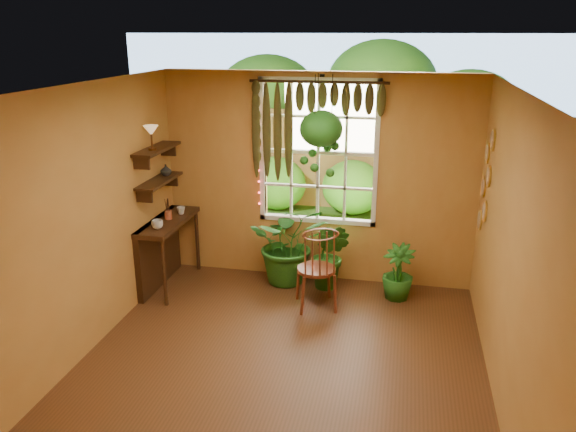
% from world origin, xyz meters
% --- Properties ---
extents(floor, '(4.50, 4.50, 0.00)m').
position_xyz_m(floor, '(0.00, 0.00, 0.00)').
color(floor, '#573018').
rests_on(floor, ground).
extents(ceiling, '(4.50, 4.50, 0.00)m').
position_xyz_m(ceiling, '(0.00, 0.00, 2.70)').
color(ceiling, silver).
rests_on(ceiling, wall_back).
extents(wall_back, '(4.00, 0.00, 4.00)m').
position_xyz_m(wall_back, '(0.00, 2.25, 1.35)').
color(wall_back, '#C18B42').
rests_on(wall_back, floor).
extents(wall_left, '(0.00, 4.50, 4.50)m').
position_xyz_m(wall_left, '(-2.00, 0.00, 1.35)').
color(wall_left, '#C18B42').
rests_on(wall_left, floor).
extents(wall_right, '(0.00, 4.50, 4.50)m').
position_xyz_m(wall_right, '(2.00, 0.00, 1.35)').
color(wall_right, '#C18B42').
rests_on(wall_right, floor).
extents(window, '(1.52, 0.10, 1.86)m').
position_xyz_m(window, '(0.00, 2.28, 1.70)').
color(window, white).
rests_on(window, wall_back).
extents(valance_vine, '(1.70, 0.12, 1.10)m').
position_xyz_m(valance_vine, '(-0.08, 2.16, 2.28)').
color(valance_vine, '#361D0E').
rests_on(valance_vine, window).
extents(string_lights, '(0.03, 0.03, 1.54)m').
position_xyz_m(string_lights, '(-0.76, 2.19, 1.75)').
color(string_lights, '#FF2633').
rests_on(string_lights, window).
extents(wall_plates, '(0.04, 0.32, 1.10)m').
position_xyz_m(wall_plates, '(1.98, 1.79, 1.55)').
color(wall_plates, '#FFF0D0').
rests_on(wall_plates, wall_right).
extents(counter_ledge, '(0.40, 1.20, 0.90)m').
position_xyz_m(counter_ledge, '(-1.91, 1.60, 0.55)').
color(counter_ledge, '#361D0E').
rests_on(counter_ledge, floor).
extents(shelf_lower, '(0.25, 0.90, 0.04)m').
position_xyz_m(shelf_lower, '(-1.88, 1.60, 1.40)').
color(shelf_lower, '#361D0E').
rests_on(shelf_lower, wall_left).
extents(shelf_upper, '(0.25, 0.90, 0.04)m').
position_xyz_m(shelf_upper, '(-1.88, 1.60, 1.80)').
color(shelf_upper, '#361D0E').
rests_on(shelf_upper, wall_left).
extents(backyard, '(14.00, 10.00, 12.00)m').
position_xyz_m(backyard, '(0.24, 6.87, 1.28)').
color(backyard, '#225317').
rests_on(backyard, ground).
extents(windsor_chair, '(0.58, 0.60, 1.23)m').
position_xyz_m(windsor_chair, '(0.15, 1.37, 0.35)').
color(windsor_chair, brown).
rests_on(windsor_chair, floor).
extents(potted_plant_left, '(1.14, 1.04, 1.09)m').
position_xyz_m(potted_plant_left, '(-0.32, 2.02, 0.55)').
color(potted_plant_left, '#134913').
rests_on(potted_plant_left, floor).
extents(potted_plant_mid, '(0.60, 0.54, 0.91)m').
position_xyz_m(potted_plant_mid, '(0.23, 1.92, 0.45)').
color(potted_plant_mid, '#134913').
rests_on(potted_plant_mid, floor).
extents(potted_plant_right, '(0.50, 0.50, 0.70)m').
position_xyz_m(potted_plant_right, '(1.09, 1.82, 0.35)').
color(potted_plant_right, '#134913').
rests_on(potted_plant_right, floor).
extents(hanging_basket, '(0.51, 0.51, 1.19)m').
position_xyz_m(hanging_basket, '(0.09, 1.85, 2.01)').
color(hanging_basket, black).
rests_on(hanging_basket, ceiling).
extents(cup_a, '(0.14, 0.14, 0.11)m').
position_xyz_m(cup_a, '(-1.78, 1.26, 0.95)').
color(cup_a, silver).
rests_on(cup_a, counter_ledge).
extents(cup_b, '(0.14, 0.14, 0.10)m').
position_xyz_m(cup_b, '(-1.72, 1.85, 0.95)').
color(cup_b, beige).
rests_on(cup_b, counter_ledge).
extents(brush_jar, '(0.09, 0.09, 0.34)m').
position_xyz_m(brush_jar, '(-1.80, 1.62, 1.03)').
color(brush_jar, brown).
rests_on(brush_jar, counter_ledge).
extents(shelf_vase, '(0.18, 0.18, 0.14)m').
position_xyz_m(shelf_vase, '(-1.87, 1.80, 1.49)').
color(shelf_vase, '#B2AD99').
rests_on(shelf_vase, shelf_lower).
extents(tiffany_lamp, '(0.18, 0.18, 0.29)m').
position_xyz_m(tiffany_lamp, '(-1.86, 1.45, 2.03)').
color(tiffany_lamp, brown).
rests_on(tiffany_lamp, shelf_upper).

